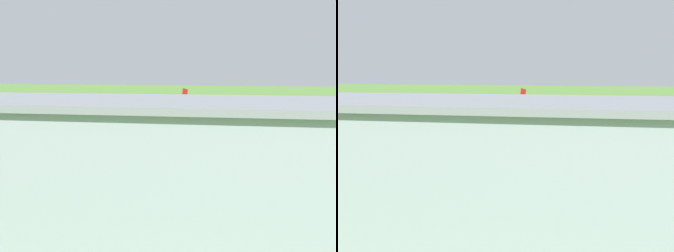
# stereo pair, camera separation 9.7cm
# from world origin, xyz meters

# --- Properties ---
(ground_plane) EXTENTS (400.00, 400.00, 0.00)m
(ground_plane) POSITION_xyz_m (0.00, 0.00, 0.00)
(ground_plane) COLOR #568438
(hangar) EXTENTS (29.69, 12.33, 7.43)m
(hangar) POSITION_xyz_m (-0.62, 41.91, 3.73)
(hangar) COLOR #99A3AD
(hangar) RESTS_ON ground_plane
(biplane) EXTENTS (9.29, 6.91, 4.01)m
(biplane) POSITION_xyz_m (6.69, 1.25, 4.17)
(biplane) COLOR #B21E1E
(person_near_hangar_door) EXTENTS (0.45, 0.45, 1.63)m
(person_near_hangar_door) POSITION_xyz_m (12.51, 27.02, 0.81)
(person_near_hangar_door) COLOR #B23333
(person_near_hangar_door) RESTS_ON ground_plane
(person_beside_truck) EXTENTS (0.50, 0.50, 1.62)m
(person_beside_truck) POSITION_xyz_m (9.60, 26.04, 0.80)
(person_beside_truck) COLOR beige
(person_beside_truck) RESTS_ON ground_plane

